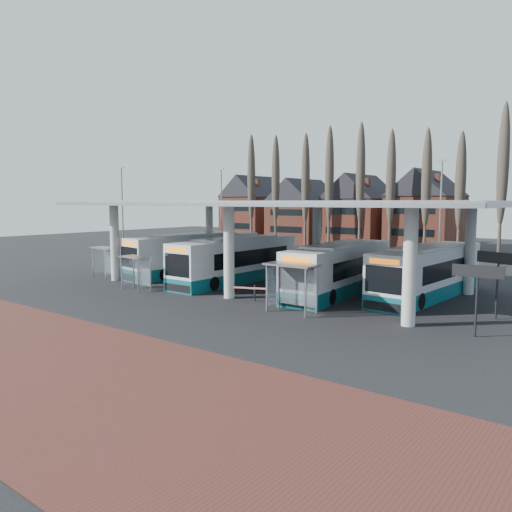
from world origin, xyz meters
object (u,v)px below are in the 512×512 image
Objects in this scene: bus_1 at (237,261)px; bus_3 at (428,273)px; shelter_2 at (293,277)px; bus_0 at (195,255)px; bus_2 at (340,270)px; shelter_0 at (106,255)px; shelter_1 at (137,265)px.

bus_3 is (14.07, 2.77, -0.04)m from bus_1.
shelter_2 is at bearing -34.18° from bus_1.
bus_0 is 16.83m from shelter_2.
bus_0 is at bearing 169.19° from bus_1.
shelter_0 is (-19.03, -5.33, 0.18)m from bus_2.
bus_1 reaches higher than shelter_1.
bus_3 is (19.63, 1.73, -0.06)m from bus_0.
bus_3 reaches higher than shelter_1.
shelter_2 is (19.79, -1.66, 0.23)m from shelter_0.
shelter_1 is 13.00m from shelter_2.
bus_0 is at bearing 111.40° from shelter_1.
bus_2 is at bearing 25.26° from shelter_0.
shelter_0 is at bearing 168.51° from shelter_1.
bus_2 is at bearing 38.50° from shelter_1.
bus_1 is at bearing 179.35° from bus_2.
bus_1 is at bearing 70.40° from shelter_1.
bus_3 is at bearing 17.99° from bus_2.
shelter_2 is (15.09, -7.44, 0.36)m from bus_0.
bus_1 is 8.78m from bus_2.
bus_2 is (14.32, -0.46, -0.05)m from bus_0.
bus_3 is at bearing 10.87° from bus_1.
bus_3 is 4.13× the size of shelter_2.
shelter_0 is at bearing -155.42° from bus_1.
shelter_0 is 1.06× the size of shelter_1.
shelter_2 is (0.76, -6.98, 0.41)m from bus_2.
bus_1 is 1.01× the size of bus_2.
bus_0 is at bearing -171.42° from bus_3.
bus_2 reaches higher than shelter_2.
shelter_0 is 0.94× the size of shelter_2.
bus_1 reaches higher than shelter_2.
bus_3 is 10.24m from shelter_2.
shelter_0 is 19.86m from shelter_2.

